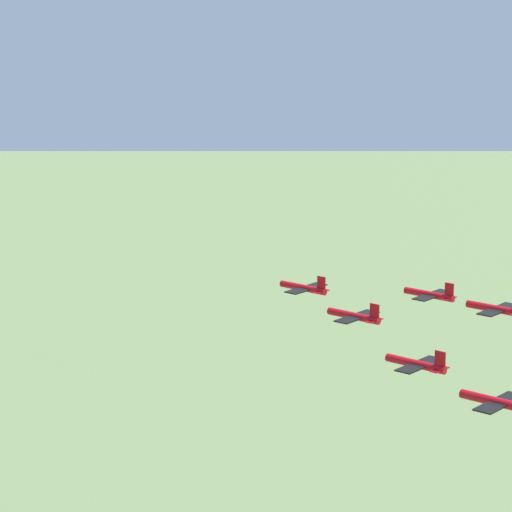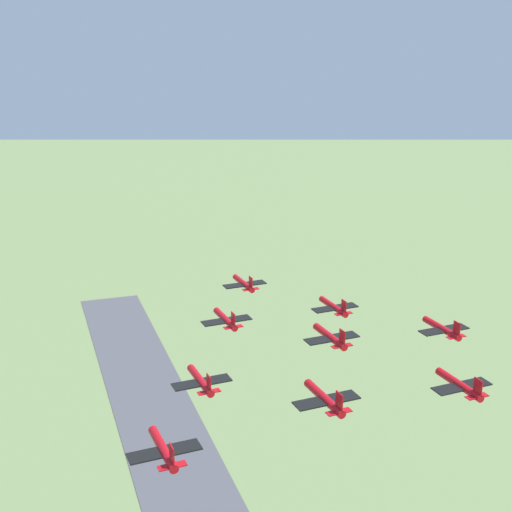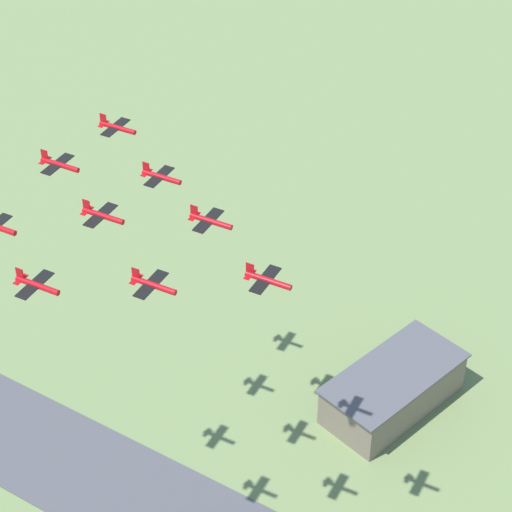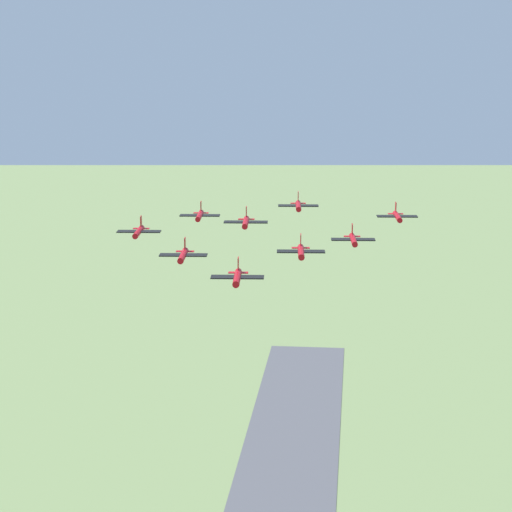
{
  "view_description": "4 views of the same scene",
  "coord_description": "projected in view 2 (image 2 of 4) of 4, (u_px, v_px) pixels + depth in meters",
  "views": [
    {
      "loc": [
        128.83,
        194.15,
        132.26
      ],
      "look_at": [
        30.97,
        26.75,
        89.16
      ],
      "focal_mm": 85.0,
      "sensor_mm": 36.0,
      "label": 1
    },
    {
      "loc": [
        31.84,
        164.82,
        129.41
      ],
      "look_at": [
        24.1,
        33.81,
        90.21
      ],
      "focal_mm": 50.0,
      "sensor_mm": 36.0,
      "label": 2
    },
    {
      "loc": [
        -68.04,
        -63.52,
        196.21
      ],
      "look_at": [
        29.43,
        40.55,
        85.22
      ],
      "focal_mm": 70.0,
      "sensor_mm": 36.0,
      "label": 3
    },
    {
      "loc": [
        83.55,
        -105.91,
        120.86
      ],
      "look_at": [
        29.73,
        34.18,
        88.61
      ],
      "focal_mm": 70.0,
      "sensor_mm": 36.0,
      "label": 4
    }
  ],
  "objects": [
    {
      "name": "jet_1",
      "position": [
        226.0,
        320.0,
        118.29
      ],
      "size": [
        8.65,
        8.9,
        3.0
      ],
      "rotation": [
        0.0,
        0.0,
        3.48
      ],
      "color": "#B20C14"
    },
    {
      "name": "jet_4",
      "position": [
        331.0,
        337.0,
        106.15
      ],
      "size": [
        8.65,
        8.9,
        3.0
      ],
      "rotation": [
        0.0,
        0.0,
        3.48
      ],
      "color": "#B20C14"
    },
    {
      "name": "jet_6",
      "position": [
        164.0,
        450.0,
        79.91
      ],
      "size": [
        8.65,
        8.9,
        3.0
      ],
      "rotation": [
        0.0,
        0.0,
        3.48
      ],
      "color": "#B20C14"
    },
    {
      "name": "jet_7",
      "position": [
        326.0,
        399.0,
        86.89
      ],
      "size": [
        8.65,
        8.9,
        3.0
      ],
      "rotation": [
        0.0,
        0.0,
        3.48
      ],
      "color": "#B20C14"
    },
    {
      "name": "jet_0",
      "position": [
        244.0,
        284.0,
        137.6
      ],
      "size": [
        8.65,
        8.9,
        3.0
      ],
      "rotation": [
        0.0,
        0.0,
        3.48
      ],
      "color": "#B20C14"
    },
    {
      "name": "jet_8",
      "position": [
        461.0,
        385.0,
        95.1
      ],
      "size": [
        8.65,
        8.9,
        3.0
      ],
      "rotation": [
        0.0,
        0.0,
        3.48
      ],
      "color": "#B20C14"
    },
    {
      "name": "jet_2",
      "position": [
        334.0,
        307.0,
        126.1
      ],
      "size": [
        8.65,
        8.9,
        3.0
      ],
      "rotation": [
        0.0,
        0.0,
        3.48
      ],
      "color": "#B20C14"
    },
    {
      "name": "jet_3",
      "position": [
        201.0,
        381.0,
        99.49
      ],
      "size": [
        8.65,
        8.9,
        3.0
      ],
      "rotation": [
        0.0,
        0.0,
        3.48
      ],
      "color": "#B20C14"
    },
    {
      "name": "jet_5",
      "position": [
        443.0,
        329.0,
        114.3
      ],
      "size": [
        8.65,
        8.9,
        3.0
      ],
      "rotation": [
        0.0,
        0.0,
        3.48
      ],
      "color": "#B20C14"
    }
  ]
}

